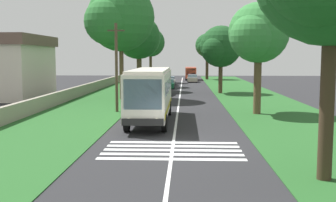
# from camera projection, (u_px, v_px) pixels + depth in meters

# --- Properties ---
(ground) EXTENTS (160.00, 160.00, 0.00)m
(ground) POSITION_uv_depth(u_px,v_px,m) (173.00, 144.00, 21.79)
(ground) COLOR #262628
(grass_verge_left) EXTENTS (120.00, 8.00, 0.04)m
(grass_verge_left) POSITION_uv_depth(u_px,v_px,m) (87.00, 108.00, 37.03)
(grass_verge_left) COLOR #235623
(grass_verge_left) RESTS_ON ground
(grass_verge_right) EXTENTS (120.00, 8.00, 0.04)m
(grass_verge_right) POSITION_uv_depth(u_px,v_px,m) (271.00, 109.00, 36.35)
(grass_verge_right) COLOR #235623
(grass_verge_right) RESTS_ON ground
(centre_line) EXTENTS (110.00, 0.16, 0.01)m
(centre_line) POSITION_uv_depth(u_px,v_px,m) (178.00, 108.00, 36.69)
(centre_line) COLOR silver
(centre_line) RESTS_ON ground
(coach_bus) EXTENTS (11.16, 2.62, 3.73)m
(coach_bus) POSITION_uv_depth(u_px,v_px,m) (151.00, 92.00, 28.92)
(coach_bus) COLOR silver
(coach_bus) RESTS_ON ground
(zebra_crossing) EXTENTS (4.05, 6.80, 0.01)m
(zebra_crossing) POSITION_uv_depth(u_px,v_px,m) (172.00, 150.00, 20.30)
(zebra_crossing) COLOR silver
(zebra_crossing) RESTS_ON ground
(trailing_car_0) EXTENTS (4.30, 1.78, 1.43)m
(trailing_car_0) POSITION_uv_depth(u_px,v_px,m) (163.00, 89.00, 49.84)
(trailing_car_0) COLOR black
(trailing_car_0) RESTS_ON ground
(trailing_car_1) EXTENTS (4.30, 1.78, 1.43)m
(trailing_car_1) POSITION_uv_depth(u_px,v_px,m) (168.00, 84.00, 59.69)
(trailing_car_1) COLOR #145933
(trailing_car_1) RESTS_ON ground
(trailing_car_2) EXTENTS (4.30, 1.78, 1.43)m
(trailing_car_2) POSITION_uv_depth(u_px,v_px,m) (170.00, 81.00, 66.63)
(trailing_car_2) COLOR #B7A893
(trailing_car_2) RESTS_ON ground
(trailing_car_3) EXTENTS (4.30, 1.78, 1.43)m
(trailing_car_3) POSITION_uv_depth(u_px,v_px,m) (192.00, 78.00, 75.11)
(trailing_car_3) COLOR #B7A893
(trailing_car_3) RESTS_ON ground
(trailing_minibus_0) EXTENTS (6.00, 2.14, 2.53)m
(trailing_minibus_0) POSITION_uv_depth(u_px,v_px,m) (191.00, 72.00, 82.11)
(trailing_minibus_0) COLOR #CC4C33
(trailing_minibus_0) RESTS_ON ground
(roadside_tree_left_0) EXTENTS (6.30, 5.04, 9.60)m
(roadside_tree_left_0) POSITION_uv_depth(u_px,v_px,m) (150.00, 43.00, 72.90)
(roadside_tree_left_0) COLOR #4C3826
(roadside_tree_left_0) RESTS_ON grass_verge_left
(roadside_tree_left_1) EXTENTS (6.81, 5.89, 10.13)m
(roadside_tree_left_1) POSITION_uv_depth(u_px,v_px,m) (137.00, 38.00, 54.97)
(roadside_tree_left_1) COLOR brown
(roadside_tree_left_1) RESTS_ON grass_verge_left
(roadside_tree_left_2) EXTENTS (7.67, 6.33, 10.58)m
(roadside_tree_left_2) POSITION_uv_depth(u_px,v_px,m) (139.00, 39.00, 63.23)
(roadside_tree_left_2) COLOR brown
(roadside_tree_left_2) RESTS_ON grass_verge_left
(roadside_tree_left_3) EXTENTS (8.61, 7.16, 12.26)m
(roadside_tree_left_3) POSITION_uv_depth(u_px,v_px,m) (119.00, 20.00, 43.65)
(roadside_tree_left_3) COLOR brown
(roadside_tree_left_3) RESTS_ON grass_verge_left
(roadside_tree_right_0) EXTENTS (5.68, 4.80, 9.26)m
(roadside_tree_right_0) POSITION_uv_depth(u_px,v_px,m) (207.00, 46.00, 83.24)
(roadside_tree_right_0) COLOR #3D2D1E
(roadside_tree_right_0) RESTS_ON grass_verge_right
(roadside_tree_right_1) EXTENTS (5.93, 4.79, 8.82)m
(roadside_tree_right_1) POSITION_uv_depth(u_px,v_px,m) (257.00, 35.00, 32.41)
(roadside_tree_right_1) COLOR brown
(roadside_tree_right_1) RESTS_ON grass_verge_right
(roadside_tree_right_2) EXTENTS (6.31, 5.18, 8.42)m
(roadside_tree_right_2) POSITION_uv_depth(u_px,v_px,m) (220.00, 48.00, 51.44)
(roadside_tree_right_2) COLOR #4C3826
(roadside_tree_right_2) RESTS_ON grass_verge_right
(utility_pole) EXTENTS (0.24, 1.40, 7.27)m
(utility_pole) POSITION_uv_depth(u_px,v_px,m) (116.00, 66.00, 33.88)
(utility_pole) COLOR #473828
(utility_pole) RESTS_ON grass_verge_left
(roadside_wall) EXTENTS (70.00, 0.40, 1.21)m
(roadside_wall) POSITION_uv_depth(u_px,v_px,m) (66.00, 96.00, 42.08)
(roadside_wall) COLOR gray
(roadside_wall) RESTS_ON grass_verge_left
(roadside_building) EXTENTS (11.28, 8.06, 6.95)m
(roadside_building) POSITION_uv_depth(u_px,v_px,m) (8.00, 66.00, 45.88)
(roadside_building) COLOR beige
(roadside_building) RESTS_ON ground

